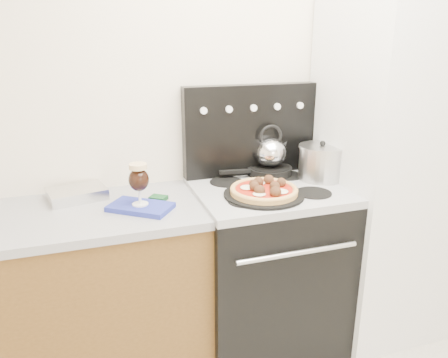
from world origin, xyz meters
name	(u,v)px	position (x,y,z in m)	size (l,w,h in m)	color
room_shell	(364,180)	(0.00, 0.29, 1.25)	(3.52, 3.01, 2.52)	silver
base_cabinet	(54,305)	(-1.02, 1.20, 0.43)	(1.45, 0.60, 0.86)	brown
countertop	(42,220)	(-1.02, 1.20, 0.88)	(1.48, 0.63, 0.04)	#96969C
stove_body	(266,269)	(0.08, 1.18, 0.44)	(0.76, 0.65, 0.88)	black
cooktop	(268,191)	(0.08, 1.18, 0.90)	(0.76, 0.65, 0.04)	#ADADB2
backguard	(250,130)	(0.08, 1.45, 1.17)	(0.76, 0.08, 0.50)	black
fridge	(385,171)	(0.78, 1.15, 0.95)	(0.64, 0.68, 1.90)	silver
foil_sheet	(77,194)	(-0.87, 1.37, 0.93)	(0.27, 0.20, 0.05)	white
oven_mitt	(141,207)	(-0.59, 1.13, 0.91)	(0.29, 0.17, 0.02)	#26309C
beer_glass	(139,184)	(-0.59, 1.13, 1.03)	(0.09, 0.09, 0.20)	black
pizza_pan	(264,194)	(0.01, 1.07, 0.93)	(0.40, 0.40, 0.01)	black
pizza	(264,189)	(0.01, 1.07, 0.96)	(0.33, 0.33, 0.05)	tan
skillet	(270,171)	(0.18, 1.38, 0.94)	(0.25, 0.25, 0.05)	black
tea_kettle	(270,150)	(0.18, 1.38, 1.07)	(0.18, 0.18, 0.20)	white
stock_pot	(321,163)	(0.41, 1.22, 1.01)	(0.24, 0.24, 0.18)	#B3B3B5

